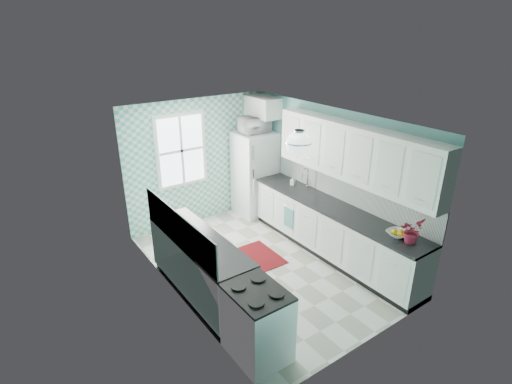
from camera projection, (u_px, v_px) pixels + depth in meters
floor at (262, 266)px, 6.77m from camera, size 3.00×4.40×0.02m
ceiling at (263, 118)px, 5.79m from camera, size 3.00×4.40×0.02m
wall_back at (197, 161)px, 7.94m from camera, size 3.00×0.02×2.50m
wall_front at (375, 260)px, 4.61m from camera, size 3.00×0.02×2.50m
wall_left at (174, 223)px, 5.47m from camera, size 0.02×4.40×2.50m
wall_right at (331, 178)px, 7.08m from camera, size 0.02×4.40×2.50m
accent_wall at (198, 162)px, 7.92m from camera, size 3.00×0.01×2.50m
window at (181, 150)px, 7.60m from camera, size 1.04×0.05×1.44m
backsplash_right at (347, 188)px, 6.79m from camera, size 0.02×3.60×0.51m
backsplash_left at (178, 228)px, 5.45m from camera, size 0.02×2.15×0.51m
upper_cabinets_right at (354, 153)px, 6.28m from camera, size 0.33×3.20×0.90m
upper_cabinet_fridge at (262, 107)px, 7.96m from camera, size 0.40×0.74×0.40m
ceiling_light at (299, 143)px, 5.26m from camera, size 0.34×0.34×0.35m
base_cabinets_right at (332, 231)px, 6.92m from camera, size 0.60×3.60×0.90m
countertop_right at (333, 207)px, 6.73m from camera, size 0.63×3.60×0.04m
base_cabinets_left at (200, 268)px, 5.89m from camera, size 0.60×2.15×0.90m
countertop_left at (199, 240)px, 5.72m from camera, size 0.63×2.15×0.04m
fridge at (255, 174)px, 8.36m from camera, size 0.77×0.76×1.76m
stove at (257, 322)px, 4.77m from camera, size 0.61×0.76×0.92m
sink at (300, 190)px, 7.38m from camera, size 0.47×0.39×0.53m
rug at (259, 256)px, 7.01m from camera, size 0.66×0.92×0.01m
dish_towel at (289, 218)px, 7.34m from camera, size 0.04×0.25×0.38m
fruit_bowl at (398, 234)px, 5.76m from camera, size 0.32×0.32×0.07m
potted_plant at (412, 231)px, 5.55m from camera, size 0.37×0.34×0.36m
soap_bottle at (293, 181)px, 7.58m from camera, size 0.10×0.10×0.17m
microwave at (255, 125)px, 7.96m from camera, size 0.60×0.42×0.32m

